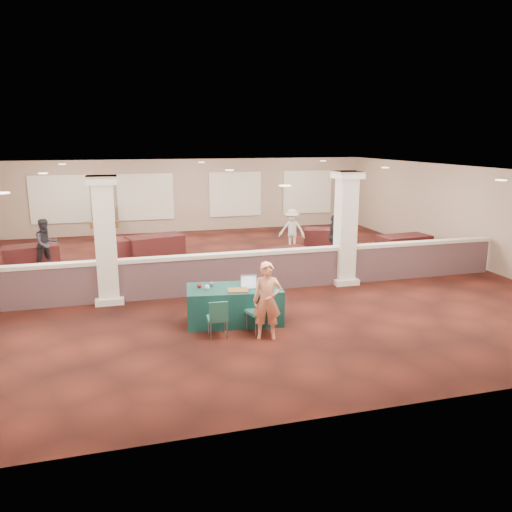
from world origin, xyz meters
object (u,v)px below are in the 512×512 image
object	(u,v)px
conf_chair_side	(218,316)
far_table_back_right	(327,238)
far_table_back_left	(141,248)
attendee_a	(46,244)
near_table	(234,305)
attendee_b	(292,230)
far_table_front_right	(403,246)
far_table_back_center	(155,246)
far_table_front_left	(31,256)
far_table_front_center	(283,260)
woman	(267,301)
conf_chair_main	(261,309)
attendee_d	(102,218)
attendee_c	(334,236)

from	to	relation	value
conf_chair_side	far_table_back_right	xyz separation A→B (m)	(5.77, 7.75, -0.13)
far_table_back_left	attendee_a	distance (m)	3.05
near_table	attendee_b	world-z (taller)	attendee_b
far_table_front_right	far_table_back_left	size ratio (longest dim) A/B	1.02
far_table_back_center	far_table_front_right	bearing A→B (deg)	-14.19
far_table_front_left	far_table_front_center	world-z (taller)	far_table_front_center
near_table	far_table_back_left	xyz separation A→B (m)	(-1.76, 6.92, -0.04)
woman	attendee_a	bearing A→B (deg)	142.48
conf_chair_main	far_table_back_left	size ratio (longest dim) A/B	0.51
far_table_front_left	far_table_front_center	bearing A→B (deg)	-19.24
far_table_front_center	far_table_back_center	bearing A→B (deg)	142.22
attendee_b	far_table_back_left	bearing A→B (deg)	-147.52
far_table_front_center	far_table_front_right	distance (m)	4.82
conf_chair_main	far_table_front_left	world-z (taller)	conf_chair_main
far_table_front_center	far_table_back_center	distance (m)	4.73
near_table	far_table_front_left	size ratio (longest dim) A/B	1.26
attendee_b	far_table_front_center	bearing A→B (deg)	-80.42
far_table_front_center	far_table_back_right	distance (m)	4.00
far_table_back_right	attendee_a	world-z (taller)	attendee_a
conf_chair_main	far_table_back_center	xyz separation A→B (m)	(-1.65, 7.74, -0.16)
far_table_back_right	attendee_a	distance (m)	9.97
conf_chair_side	far_table_front_center	distance (m)	5.71
attendee_a	attendee_b	size ratio (longest dim) A/B	1.04
near_table	woman	xyz separation A→B (m)	(0.44, -1.11, 0.41)
conf_chair_main	attendee_b	size ratio (longest dim) A/B	0.60
far_table_back_left	far_table_back_right	xyz separation A→B (m)	(6.99, 0.00, -0.01)
attendee_a	attendee_d	xyz separation A→B (m)	(1.60, 4.44, 0.08)
attendee_b	woman	bearing A→B (deg)	-78.28
conf_chair_side	far_table_back_left	xyz separation A→B (m)	(-1.22, 7.75, -0.12)
far_table_front_right	attendee_b	bearing A→B (deg)	150.88
conf_chair_main	far_table_front_right	xyz separation A→B (m)	(6.85, 5.59, -0.17)
conf_chair_side	far_table_front_left	world-z (taller)	conf_chair_side
woman	far_table_front_center	world-z (taller)	woman
attendee_c	far_table_front_left	bearing A→B (deg)	105.72
far_table_back_right	attendee_b	size ratio (longest dim) A/B	1.13
attendee_b	far_table_front_right	bearing A→B (deg)	5.44
conf_chair_side	attendee_d	world-z (taller)	attendee_d
far_table_back_left	far_table_back_center	bearing A→B (deg)	0.00
far_table_back_right	near_table	bearing A→B (deg)	-127.09
woman	far_table_back_left	bearing A→B (deg)	122.95
attendee_b	conf_chair_main	bearing A→B (deg)	-79.38
far_table_back_center	attendee_d	xyz separation A→B (m)	(-1.85, 3.80, 0.50)
near_table	far_table_front_center	world-z (taller)	near_table
conf_chair_side	far_table_front_right	size ratio (longest dim) A/B	0.45
near_table	far_table_back_right	size ratio (longest dim) A/B	1.21
near_table	attendee_a	world-z (taller)	attendee_a
attendee_a	attendee_c	size ratio (longest dim) A/B	1.06
far_table_front_right	far_table_back_right	size ratio (longest dim) A/B	1.05
far_table_front_left	attendee_b	size ratio (longest dim) A/B	1.10
far_table_front_center	far_table_back_left	size ratio (longest dim) A/B	0.95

